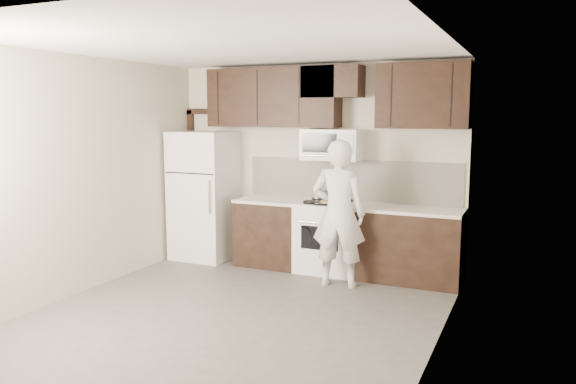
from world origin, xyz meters
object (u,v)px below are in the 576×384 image
Objects in this scene: refrigerator at (204,195)px; stove at (328,237)px; microwave at (332,145)px; person at (339,213)px.

stove is at bearing 1.51° from refrigerator.
microwave is at bearing 90.10° from stove.
refrigerator is at bearing -178.49° from stove.
refrigerator is 1.02× the size of person.
person is at bearing -12.56° from refrigerator.
refrigerator is (-1.85, -0.05, 0.44)m from stove.
stove is 0.53× the size of person.
microwave reaches higher than stove.
microwave is at bearing 5.15° from refrigerator.
microwave is 2.00m from refrigerator.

